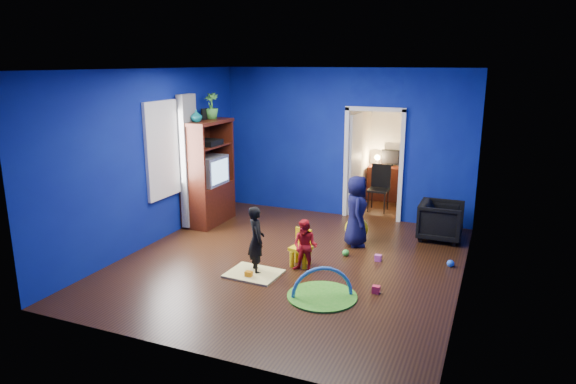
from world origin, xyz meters
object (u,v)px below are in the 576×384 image
at_px(tv_armoire, 207,172).
at_px(kid_chair, 301,250).
at_px(play_mat, 322,296).
at_px(child_black, 256,240).
at_px(study_desk, 388,183).
at_px(hopper_ball, 357,229).
at_px(child_navy, 356,211).
at_px(armchair, 441,221).
at_px(crt_tv, 209,170).
at_px(toddler_red, 305,246).
at_px(vase, 196,116).
at_px(folding_chair, 379,189).

bearing_deg(tv_armoire, kid_chair, -29.12).
distance_m(tv_armoire, play_mat, 3.92).
xyz_separation_m(child_black, study_desk, (0.91, 4.81, -0.13)).
bearing_deg(hopper_ball, child_navy, -78.69).
distance_m(kid_chair, play_mat, 1.14).
xyz_separation_m(armchair, hopper_ball, (-1.33, -0.59, -0.13)).
relative_size(crt_tv, play_mat, 0.76).
bearing_deg(tv_armoire, hopper_ball, 1.99).
relative_size(hopper_ball, kid_chair, 0.81).
distance_m(toddler_red, vase, 3.30).
distance_m(armchair, study_desk, 2.68).
bearing_deg(child_navy, child_black, 129.12).
relative_size(armchair, toddler_red, 0.92).
xyz_separation_m(study_desk, folding_chair, (0.00, -0.96, 0.09)).
xyz_separation_m(child_navy, toddler_red, (-0.38, -1.39, -0.20)).
relative_size(child_navy, kid_chair, 2.38).
relative_size(vase, crt_tv, 0.31).
distance_m(armchair, hopper_ball, 1.47).
distance_m(toddler_red, tv_armoire, 3.04).
distance_m(vase, study_desk, 4.64).
bearing_deg(armchair, tv_armoire, 99.24).
height_order(armchair, vase, vase).
relative_size(toddler_red, crt_tv, 1.13).
bearing_deg(study_desk, tv_armoire, -133.43).
height_order(child_navy, tv_armoire, tv_armoire).
height_order(vase, study_desk, vase).
xyz_separation_m(hopper_ball, play_mat, (0.18, -2.35, -0.19)).
relative_size(hopper_ball, folding_chair, 0.44).
height_order(armchair, play_mat, armchair).
distance_m(vase, tv_armoire, 1.13).
relative_size(tv_armoire, play_mat, 2.12).
relative_size(child_black, kid_chair, 2.00).
bearing_deg(play_mat, child_navy, 93.54).
bearing_deg(hopper_ball, child_black, -116.75).
xyz_separation_m(toddler_red, vase, (-2.56, 1.24, 1.67)).
bearing_deg(study_desk, toddler_red, -93.30).
distance_m(vase, kid_chair, 3.19).
xyz_separation_m(crt_tv, play_mat, (3.03, -2.25, -1.01)).
height_order(child_navy, toddler_red, child_navy).
relative_size(child_black, play_mat, 1.09).
relative_size(toddler_red, study_desk, 0.90).
relative_size(toddler_red, tv_armoire, 0.40).
distance_m(child_black, hopper_ball, 2.19).
distance_m(tv_armoire, kid_chair, 2.85).
xyz_separation_m(vase, study_desk, (2.82, 3.28, -1.69)).
bearing_deg(hopper_ball, kid_chair, -108.31).
bearing_deg(kid_chair, play_mat, -41.64).
distance_m(child_black, vase, 2.91).
bearing_deg(crt_tv, folding_chair, 35.98).
distance_m(child_navy, tv_armoire, 2.97).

